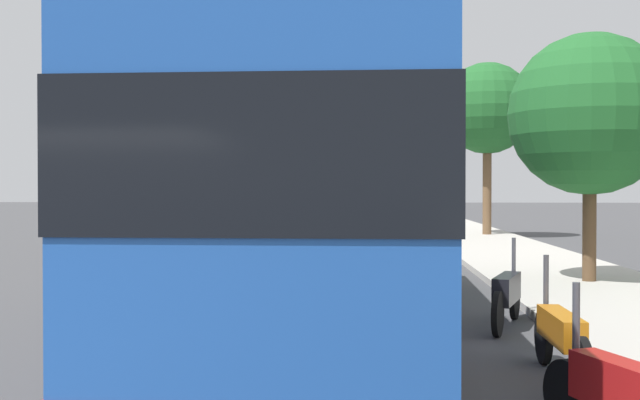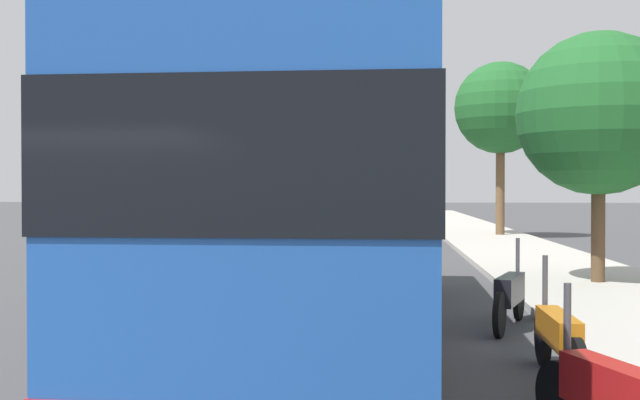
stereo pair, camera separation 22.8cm
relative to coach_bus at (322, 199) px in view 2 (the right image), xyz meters
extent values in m
cube|color=silver|center=(1.31, 2.11, -1.86)|extent=(110.00, 0.16, 0.01)
cube|color=#1E4C9E|center=(0.00, 0.00, -0.04)|extent=(11.89, 2.81, 2.95)
cube|color=black|center=(0.00, 0.00, 0.35)|extent=(11.93, 2.85, 1.01)
cube|color=red|center=(0.00, 0.00, -1.26)|extent=(11.92, 2.84, 0.16)
cylinder|color=black|center=(3.81, 1.12, -1.36)|extent=(1.01, 0.32, 1.00)
cylinder|color=black|center=(3.77, -1.26, -1.36)|extent=(1.01, 0.32, 1.00)
cylinder|color=black|center=(-3.77, 1.26, -1.36)|extent=(1.01, 0.32, 1.00)
cylinder|color=black|center=(-3.81, -1.12, -1.36)|extent=(1.01, 0.32, 1.00)
cylinder|color=black|center=(-4.20, -2.26, -1.56)|extent=(0.60, 0.28, 0.61)
cube|color=red|center=(-4.88, -2.51, -1.31)|extent=(1.10, 0.59, 0.37)
cylinder|color=#4C4C51|center=(-4.30, -2.30, -0.96)|extent=(0.06, 0.06, 0.70)
cylinder|color=black|center=(-1.65, -2.65, -1.55)|extent=(0.62, 0.08, 0.62)
cylinder|color=black|center=(-3.25, -2.64, -1.55)|extent=(0.62, 0.08, 0.62)
cube|color=orange|center=(-2.45, -2.64, -1.30)|extent=(1.21, 0.25, 0.31)
cylinder|color=#4C4C51|center=(-1.77, -2.65, -0.95)|extent=(0.06, 0.06, 0.70)
cylinder|color=black|center=(1.42, -2.91, -1.55)|extent=(0.61, 0.28, 0.62)
cylinder|color=black|center=(-0.05, -2.40, -1.55)|extent=(0.61, 0.28, 0.62)
cube|color=black|center=(0.68, -2.65, -1.30)|extent=(1.18, 0.61, 0.40)
cylinder|color=#4C4C51|center=(1.31, -2.87, -0.95)|extent=(0.06, 0.06, 0.70)
cube|color=black|center=(11.42, 4.05, -1.33)|extent=(4.12, 1.87, 0.71)
cube|color=black|center=(11.55, 4.06, -0.70)|extent=(2.11, 1.71, 0.55)
cylinder|color=black|center=(10.07, 3.20, -1.54)|extent=(0.64, 0.22, 0.64)
cylinder|color=black|center=(10.06, 4.90, -1.54)|extent=(0.64, 0.22, 0.64)
cylinder|color=black|center=(12.78, 3.21, -1.54)|extent=(0.64, 0.22, 0.64)
cylinder|color=black|center=(12.77, 4.91, -1.54)|extent=(0.64, 0.22, 0.64)
cube|color=black|center=(17.80, 0.21, -1.27)|extent=(4.73, 2.05, 0.81)
cube|color=black|center=(17.65, 0.20, -0.57)|extent=(2.59, 1.80, 0.60)
cylinder|color=black|center=(19.29, 1.11, -1.54)|extent=(0.65, 0.25, 0.64)
cylinder|color=black|center=(19.37, -0.55, -1.54)|extent=(0.65, 0.25, 0.64)
cylinder|color=black|center=(16.23, 0.96, -1.54)|extent=(0.65, 0.25, 0.64)
cylinder|color=black|center=(16.31, -0.70, -1.54)|extent=(0.65, 0.25, 0.64)
cylinder|color=brown|center=(5.29, -5.13, -0.60)|extent=(0.27, 0.27, 2.53)
sphere|color=#1E5B26|center=(5.29, -5.13, 1.65)|extent=(3.26, 3.26, 3.26)
cylinder|color=brown|center=(21.31, -5.59, 0.22)|extent=(0.36, 0.36, 4.17)
sphere|color=#1E5B26|center=(21.31, -5.59, 3.42)|extent=(3.72, 3.72, 3.72)
camera|label=1|loc=(-10.61, -0.60, 0.15)|focal=43.49mm
camera|label=2|loc=(-10.59, -0.83, 0.15)|focal=43.49mm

